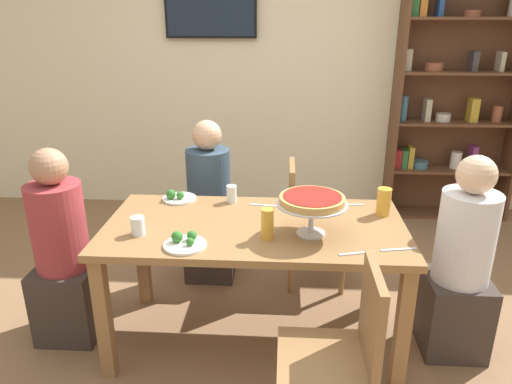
{
  "coord_description": "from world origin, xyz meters",
  "views": [
    {
      "loc": [
        0.15,
        -2.35,
        1.81
      ],
      "look_at": [
        0.0,
        0.1,
        0.89
      ],
      "focal_mm": 33.49,
      "sensor_mm": 36.0,
      "label": 1
    }
  ],
  "objects": [
    {
      "name": "diner_head_east",
      "position": [
        1.12,
        -0.01,
        0.49
      ],
      "size": [
        0.34,
        0.34,
        1.15
      ],
      "rotation": [
        0.0,
        0.0,
        3.14
      ],
      "color": "#382D28",
      "rests_on": "ground_plane"
    },
    {
      "name": "chair_near_right",
      "position": [
        0.41,
        -0.69,
        0.49
      ],
      "size": [
        0.4,
        0.4,
        0.87
      ],
      "rotation": [
        0.0,
        0.0,
        1.57
      ],
      "color": "olive",
      "rests_on": "ground_plane"
    },
    {
      "name": "bookshelf",
      "position": [
        1.65,
        2.02,
        1.13
      ],
      "size": [
        1.14,
        0.3,
        2.21
      ],
      "color": "brown",
      "rests_on": "ground_plane"
    },
    {
      "name": "cutlery_knife_far",
      "position": [
        0.51,
        -0.3,
        0.74
      ],
      "size": [
        0.18,
        0.06,
        0.0
      ],
      "primitive_type": "cube",
      "rotation": [
        0.0,
        0.0,
        0.26
      ],
      "color": "silver",
      "rests_on": "dining_table"
    },
    {
      "name": "diner_far_left",
      "position": [
        -0.37,
        0.73,
        0.49
      ],
      "size": [
        0.34,
        0.34,
        1.15
      ],
      "rotation": [
        0.0,
        0.0,
        -1.57
      ],
      "color": "#382D28",
      "rests_on": "ground_plane"
    },
    {
      "name": "cutlery_fork_far",
      "position": [
        0.04,
        0.27,
        0.74
      ],
      "size": [
        0.18,
        0.04,
        0.0
      ],
      "primitive_type": "cube",
      "rotation": [
        0.0,
        0.0,
        3.0
      ],
      "color": "silver",
      "rests_on": "dining_table"
    },
    {
      "name": "rear_partition",
      "position": [
        0.0,
        2.2,
        1.4
      ],
      "size": [
        8.0,
        0.12,
        2.8
      ],
      "primitive_type": "cube",
      "color": "beige",
      "rests_on": "ground_plane"
    },
    {
      "name": "ground_plane",
      "position": [
        0.0,
        0.0,
        0.0
      ],
      "size": [
        12.0,
        12.0,
        0.0
      ],
      "primitive_type": "plane",
      "color": "#846042"
    },
    {
      "name": "cutlery_fork_near",
      "position": [
        0.71,
        -0.25,
        0.74
      ],
      "size": [
        0.18,
        0.05,
        0.0
      ],
      "primitive_type": "cube",
      "rotation": [
        0.0,
        0.0,
        0.2
      ],
      "color": "silver",
      "rests_on": "dining_table"
    },
    {
      "name": "chair_far_right",
      "position": [
        0.31,
        0.69,
        0.49
      ],
      "size": [
        0.4,
        0.4,
        0.87
      ],
      "rotation": [
        0.0,
        0.0,
        -1.57
      ],
      "color": "olive",
      "rests_on": "ground_plane"
    },
    {
      "name": "salad_plate_spare",
      "position": [
        0.31,
        0.26,
        0.75
      ],
      "size": [
        0.24,
        0.24,
        0.06
      ],
      "color": "white",
      "rests_on": "dining_table"
    },
    {
      "name": "water_glass_clear_far",
      "position": [
        -0.59,
        -0.16,
        0.79
      ],
      "size": [
        0.07,
        0.07,
        0.1
      ],
      "primitive_type": "cylinder",
      "color": "white",
      "rests_on": "dining_table"
    },
    {
      "name": "salad_plate_far_diner",
      "position": [
        -0.5,
        0.33,
        0.76
      ],
      "size": [
        0.2,
        0.2,
        0.07
      ],
      "color": "white",
      "rests_on": "dining_table"
    },
    {
      "name": "cutlery_knife_near",
      "position": [
        0.54,
        0.31,
        0.74
      ],
      "size": [
        0.18,
        0.02,
        0.0
      ],
      "primitive_type": "cube",
      "rotation": [
        0.0,
        0.0,
        3.19
      ],
      "color": "silver",
      "rests_on": "dining_table"
    },
    {
      "name": "diner_head_west",
      "position": [
        -1.09,
        -0.01,
        0.49
      ],
      "size": [
        0.34,
        0.34,
        1.15
      ],
      "color": "#382D28",
      "rests_on": "ground_plane"
    },
    {
      "name": "beer_glass_amber_short",
      "position": [
        0.71,
        0.18,
        0.82
      ],
      "size": [
        0.08,
        0.08,
        0.16
      ],
      "primitive_type": "cylinder",
      "color": "gold",
      "rests_on": "dining_table"
    },
    {
      "name": "salad_plate_near_diner",
      "position": [
        -0.33,
        -0.27,
        0.76
      ],
      "size": [
        0.21,
        0.21,
        0.07
      ],
      "color": "white",
      "rests_on": "dining_table"
    },
    {
      "name": "water_glass_clear_near",
      "position": [
        -0.16,
        0.32,
        0.79
      ],
      "size": [
        0.06,
        0.06,
        0.1
      ],
      "primitive_type": "cylinder",
      "color": "white",
      "rests_on": "dining_table"
    },
    {
      "name": "beer_glass_amber_tall",
      "position": [
        0.07,
        -0.17,
        0.82
      ],
      "size": [
        0.06,
        0.06,
        0.16
      ],
      "primitive_type": "cylinder",
      "color": "gold",
      "rests_on": "dining_table"
    },
    {
      "name": "deep_dish_pizza_stand",
      "position": [
        0.3,
        -0.1,
        0.92
      ],
      "size": [
        0.36,
        0.36,
        0.21
      ],
      "color": "silver",
      "rests_on": "dining_table"
    },
    {
      "name": "dining_table",
      "position": [
        0.0,
        0.0,
        0.64
      ],
      "size": [
        1.62,
        0.82,
        0.74
      ],
      "color": "olive",
      "rests_on": "ground_plane"
    },
    {
      "name": "television",
      "position": [
        -0.53,
        2.11,
        1.83
      ],
      "size": [
        0.81,
        0.05,
        0.47
      ],
      "color": "black"
    }
  ]
}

